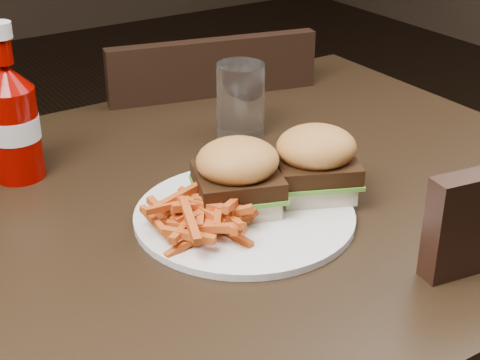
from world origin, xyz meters
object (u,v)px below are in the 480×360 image
chair_far (192,207)px  ketchup_bottle (15,137)px  dining_table (167,225)px  tumbler (241,101)px  plate (244,215)px

chair_far → ketchup_bottle: ketchup_bottle is taller
dining_table → tumbler: bearing=36.2°
dining_table → ketchup_bottle: (-0.12, 0.20, 0.08)m
chair_far → plate: (-0.24, -0.57, 0.33)m
dining_table → chair_far: 0.66m
tumbler → dining_table: bearing=-143.8°
dining_table → plate: 0.10m
ketchup_bottle → tumbler: size_ratio=1.16×
chair_far → tumbler: tumbler is taller
dining_table → plate: plate is taller
dining_table → tumbler: (0.21, 0.16, 0.08)m
chair_far → dining_table: bearing=71.9°
ketchup_bottle → plate: bearing=-53.8°
plate → tumbler: size_ratio=2.35×
dining_table → chair_far: (0.31, 0.50, -0.30)m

